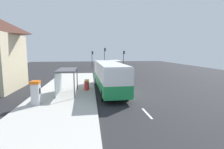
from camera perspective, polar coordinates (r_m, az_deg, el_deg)
The scene contains 22 objects.
ground_plane at distance 32.45m, azimuth -0.37°, elevation -0.41°, with size 56.00×92.00×0.04m, color #262628.
sidewalk_platform at distance 20.55m, azimuth -14.31°, elevation -5.02°, with size 6.20×30.00×0.18m, color beige.
lane_stripe_seg_0 at distance 13.35m, azimuth 11.20°, elevation -12.18°, with size 0.16×2.20×0.01m, color silver.
lane_stripe_seg_1 at distance 17.96m, azimuth 6.16°, elevation -6.92°, with size 0.16×2.20×0.01m, color silver.
lane_stripe_seg_2 at distance 22.73m, azimuth 3.26°, elevation -3.81°, with size 0.16×2.20×0.01m, color silver.
lane_stripe_seg_3 at distance 27.58m, azimuth 1.38°, elevation -1.78°, with size 0.16×2.20×0.01m, color silver.
lane_stripe_seg_4 at distance 32.48m, azimuth 0.07°, elevation -0.36°, with size 0.16×2.20×0.01m, color silver.
lane_stripe_seg_5 at distance 37.40m, azimuth -0.89°, elevation 0.69°, with size 0.16×2.20×0.01m, color silver.
lane_stripe_seg_6 at distance 42.34m, azimuth -1.63°, elevation 1.49°, with size 0.16×2.20×0.01m, color silver.
lane_stripe_seg_7 at distance 47.30m, azimuth -2.22°, elevation 2.13°, with size 0.16×2.20×0.01m, color silver.
bus at distance 19.60m, azimuth -0.98°, elevation -0.18°, with size 2.91×11.09×3.21m.
white_van at distance 41.84m, azimuth 1.11°, elevation 3.26°, with size 2.06×5.21×2.30m.
sedan_near at distance 46.69m, azimuth 0.37°, elevation 3.03°, with size 1.98×4.47×1.52m.
sedan_far at distance 57.85m, azimuth -1.10°, elevation 3.91°, with size 1.86×4.41×1.52m.
ticket_machine at distance 15.56m, azimuth -23.34°, elevation -5.36°, with size 0.66×0.76×1.94m.
recycling_bin_red at distance 19.85m, azimuth -8.19°, elevation -3.64°, with size 0.52×0.52×0.95m, color red.
recycling_bin_yellow at distance 20.54m, azimuth -8.16°, elevation -3.26°, with size 0.52×0.52×0.95m, color yellow.
recycling_bin_orange at distance 21.23m, azimuth -8.13°, elevation -2.90°, with size 0.52×0.52×0.95m, color orange.
traffic_light_near_side at distance 48.94m, azimuth 3.82°, elevation 5.91°, with size 0.49×0.28×4.60m.
traffic_light_far_side at distance 48.85m, azimuth -6.36°, elevation 5.81°, with size 0.49×0.28×4.51m.
traffic_light_median at distance 49.81m, azimuth -2.34°, elevation 6.50°, with size 0.49×0.28×5.39m.
bus_shelter at distance 18.37m, azimuth -15.27°, elevation -0.17°, with size 1.80×4.00×2.50m.
Camera 1 is at (-3.80, -17.91, 4.49)m, focal length 28.34 mm.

